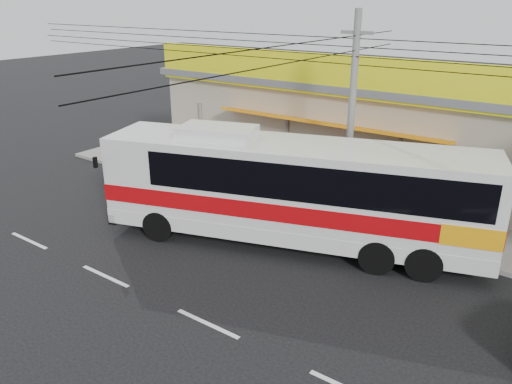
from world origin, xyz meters
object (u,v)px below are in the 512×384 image
(coach_bus, at_px, (299,187))
(motorbike_red, at_px, (232,166))
(motorbike_dark, at_px, (162,145))
(utility_pole, at_px, (356,50))

(coach_bus, height_order, motorbike_red, coach_bus)
(motorbike_dark, bearing_deg, motorbike_red, -81.23)
(coach_bus, relative_size, motorbike_dark, 7.85)
(motorbike_red, xyz_separation_m, motorbike_dark, (-5.04, 0.56, 0.03))
(motorbike_red, height_order, motorbike_dark, motorbike_dark)
(motorbike_dark, xyz_separation_m, utility_pole, (11.34, -1.86, 5.49))
(coach_bus, xyz_separation_m, motorbike_dark, (-10.84, 4.40, -1.41))
(coach_bus, relative_size, utility_pole, 0.37)
(motorbike_red, distance_m, utility_pole, 8.48)
(motorbike_red, distance_m, motorbike_dark, 5.07)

